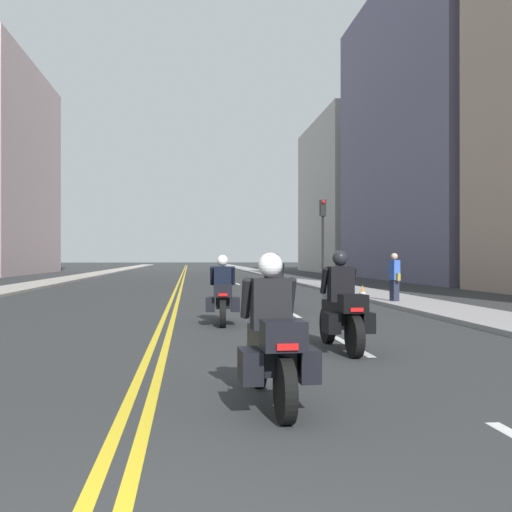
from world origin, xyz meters
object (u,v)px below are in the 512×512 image
(motorcycle_3, at_px, (275,287))
(traffic_light_near, at_px, (323,227))
(motorcycle_2, at_px, (223,296))
(motorcycle_0, at_px, (272,344))
(motorcycle_1, at_px, (342,311))
(pedestrian_0, at_px, (395,278))
(traffic_cone_0, at_px, (363,297))

(motorcycle_3, distance_m, traffic_light_near, 12.25)
(motorcycle_2, distance_m, motorcycle_3, 3.83)
(motorcycle_0, xyz_separation_m, motorcycle_1, (1.65, 3.43, 0.01))
(motorcycle_1, xyz_separation_m, motorcycle_2, (-1.73, 4.09, -0.02))
(traffic_light_near, distance_m, pedestrian_0, 10.02)
(motorcycle_1, xyz_separation_m, pedestrian_0, (4.14, 9.05, 0.21))
(motorcycle_2, relative_size, motorcycle_3, 1.00)
(motorcycle_1, xyz_separation_m, traffic_cone_0, (2.67, 7.70, -0.30))
(traffic_cone_0, bearing_deg, motorcycle_0, -111.19)
(motorcycle_0, bearing_deg, traffic_light_near, 73.31)
(motorcycle_1, xyz_separation_m, motorcycle_3, (-0.00, 7.51, 0.02))
(motorcycle_3, height_order, traffic_light_near, traffic_light_near)
(motorcycle_0, relative_size, traffic_light_near, 0.50)
(motorcycle_0, distance_m, motorcycle_3, 11.06)
(motorcycle_3, distance_m, traffic_cone_0, 2.70)
(motorcycle_1, distance_m, motorcycle_2, 4.44)
(motorcycle_3, relative_size, traffic_cone_0, 3.00)
(motorcycle_1, bearing_deg, motorcycle_2, 111.37)
(motorcycle_1, relative_size, motorcycle_3, 1.03)
(pedestrian_0, bearing_deg, motorcycle_2, -60.60)
(motorcycle_3, bearing_deg, traffic_cone_0, 3.38)
(motorcycle_2, distance_m, traffic_light_near, 16.01)
(traffic_light_near, height_order, pedestrian_0, traffic_light_near)
(motorcycle_1, height_order, motorcycle_3, motorcycle_1)
(motorcycle_2, bearing_deg, pedestrian_0, 42.97)
(motorcycle_3, xyz_separation_m, pedestrian_0, (4.14, 1.54, 0.19))
(motorcycle_3, bearing_deg, motorcycle_2, -117.54)
(motorcycle_2, bearing_deg, traffic_light_near, 71.47)
(motorcycle_1, bearing_deg, motorcycle_0, -117.24)
(motorcycle_2, bearing_deg, motorcycle_1, -64.26)
(motorcycle_1, bearing_deg, traffic_light_near, 76.38)
(motorcycle_3, xyz_separation_m, traffic_cone_0, (2.67, 0.19, -0.32))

